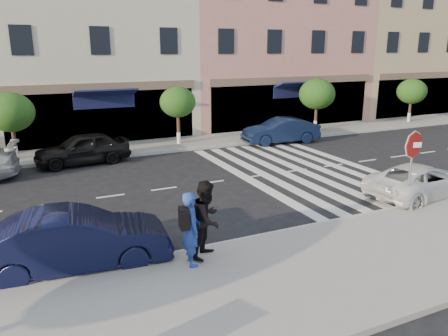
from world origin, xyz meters
The scene contains 17 objects.
ground centered at (0.00, 0.00, 0.00)m, with size 120.00×120.00×0.00m, color black.
sidewalk_near centered at (0.00, -3.75, 0.07)m, with size 60.00×4.50×0.15m, color gray.
sidewalk_far centered at (0.00, 11.00, 0.07)m, with size 60.00×3.00×0.15m, color gray.
building_centre centered at (-0.50, 17.00, 5.50)m, with size 11.00×9.00×11.00m, color beige.
building_east_mid centered at (11.50, 17.00, 6.50)m, with size 13.00×9.00×13.00m, color tan.
building_east_far centered at (24.00, 17.00, 6.00)m, with size 12.00×9.00×12.00m, color tan.
street_tree_wb centered at (-5.00, 10.80, 2.31)m, with size 2.10×2.10×3.06m.
street_tree_c centered at (3.00, 10.80, 2.36)m, with size 1.90×1.90×3.04m.
street_tree_ea centered at (12.00, 10.80, 2.39)m, with size 2.20×2.20×3.19m.
street_tree_eb centered at (20.00, 10.80, 2.22)m, with size 2.00×2.00×2.94m.
stop_sign centered at (6.38, -1.67, 1.99)m, with size 0.88×0.23×2.54m.
photographer centered at (-1.27, -2.25, 1.06)m, with size 0.66×0.43×1.82m, color navy.
walker centered at (-0.76, -2.00, 1.12)m, with size 0.94×0.74×1.94m, color black.
car_near_mid centered at (-3.75, -1.00, 0.73)m, with size 1.55×4.44×1.46m, color black.
car_near_right centered at (8.00, -0.76, 0.60)m, with size 1.99×4.32×1.20m, color white.
car_far_mid centered at (-2.22, 9.10, 0.71)m, with size 1.69×4.19×1.43m, color black.
car_far_right centered at (8.39, 9.10, 0.70)m, with size 1.48×4.25×1.40m, color #0E1732.
Camera 1 is at (-4.60, -11.17, 5.17)m, focal length 35.00 mm.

